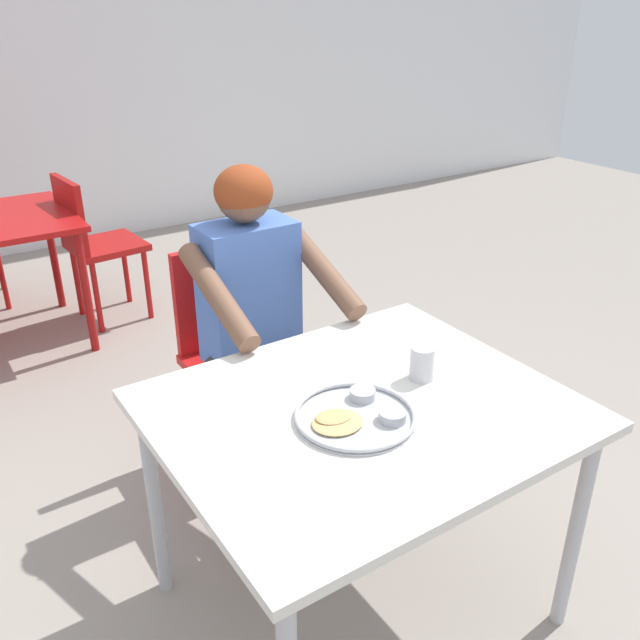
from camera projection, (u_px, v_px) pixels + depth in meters
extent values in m
cube|color=gray|center=(345.00, 600.00, 2.17)|extent=(12.00, 12.00, 0.05)
cube|color=silver|center=(362.00, 410.00, 1.82)|extent=(1.08, 0.91, 0.03)
cylinder|color=#B2B2B7|center=(576.00, 531.00, 1.92)|extent=(0.04, 0.04, 0.71)
cylinder|color=#B2B2B7|center=(155.00, 501.00, 2.04)|extent=(0.04, 0.04, 0.71)
cylinder|color=#B2B2B7|center=(399.00, 406.00, 2.51)|extent=(0.04, 0.04, 0.71)
cylinder|color=#B7BABF|center=(355.00, 418.00, 1.75)|extent=(0.32, 0.32, 0.01)
torus|color=#B7BABF|center=(355.00, 415.00, 1.75)|extent=(0.32, 0.32, 0.01)
cylinder|color=#B2B5BA|center=(392.00, 416.00, 1.73)|extent=(0.07, 0.07, 0.03)
cylinder|color=#C65119|center=(392.00, 414.00, 1.73)|extent=(0.06, 0.06, 0.01)
cylinder|color=#B2B5BA|center=(363.00, 394.00, 1.83)|extent=(0.07, 0.07, 0.03)
cylinder|color=maroon|center=(363.00, 392.00, 1.83)|extent=(0.06, 0.06, 0.01)
ellipsoid|color=tan|center=(337.00, 422.00, 1.72)|extent=(0.14, 0.13, 0.01)
ellipsoid|color=tan|center=(334.00, 417.00, 1.73)|extent=(0.11, 0.09, 0.01)
cylinder|color=silver|center=(422.00, 363.00, 1.92)|extent=(0.07, 0.07, 0.10)
cylinder|color=#593319|center=(423.00, 354.00, 1.91)|extent=(0.06, 0.06, 0.02)
cube|color=red|center=(246.00, 365.00, 2.63)|extent=(0.42, 0.40, 0.04)
cube|color=red|center=(222.00, 296.00, 2.67)|extent=(0.40, 0.04, 0.42)
cylinder|color=red|center=(305.00, 418.00, 2.69)|extent=(0.03, 0.03, 0.42)
cylinder|color=red|center=(229.00, 447.00, 2.52)|extent=(0.03, 0.03, 0.42)
cylinder|color=red|center=(266.00, 385.00, 2.93)|extent=(0.03, 0.03, 0.42)
cylinder|color=red|center=(194.00, 409.00, 2.76)|extent=(0.03, 0.03, 0.42)
cylinder|color=#373737|center=(343.00, 454.00, 2.46)|extent=(0.10, 0.10, 0.45)
cylinder|color=#373737|center=(313.00, 368.00, 2.49)|extent=(0.12, 0.40, 0.12)
cylinder|color=#373737|center=(273.00, 483.00, 2.31)|extent=(0.10, 0.10, 0.45)
cylinder|color=#373737|center=(241.00, 391.00, 2.34)|extent=(0.12, 0.40, 0.12)
cube|color=#4C72C6|center=(249.00, 293.00, 2.45)|extent=(0.34, 0.20, 0.53)
cylinder|color=brown|center=(323.00, 270.00, 2.37)|extent=(0.08, 0.45, 0.25)
cylinder|color=brown|center=(218.00, 295.00, 2.17)|extent=(0.08, 0.45, 0.25)
sphere|color=brown|center=(244.00, 195.00, 2.29)|extent=(0.19, 0.19, 0.19)
ellipsoid|color=maroon|center=(243.00, 191.00, 2.29)|extent=(0.21, 0.20, 0.18)
cylinder|color=maroon|center=(86.00, 293.00, 3.52)|extent=(0.04, 0.04, 0.68)
cylinder|color=maroon|center=(53.00, 255.00, 4.04)|extent=(0.04, 0.04, 0.68)
cube|color=#A71413|center=(107.00, 246.00, 3.86)|extent=(0.42, 0.42, 0.04)
cube|color=#A71413|center=(70.00, 215.00, 3.67)|extent=(0.07, 0.37, 0.40)
cylinder|color=#A71413|center=(126.00, 270.00, 4.16)|extent=(0.03, 0.03, 0.43)
cylinder|color=#A71413|center=(147.00, 284.00, 3.94)|extent=(0.03, 0.03, 0.43)
cylinder|color=#A71413|center=(77.00, 281.00, 3.99)|extent=(0.03, 0.03, 0.43)
cylinder|color=#A71413|center=(97.00, 297.00, 3.77)|extent=(0.03, 0.03, 0.43)
cylinder|color=#AD1515|center=(2.00, 276.00, 4.06)|extent=(0.03, 0.03, 0.43)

